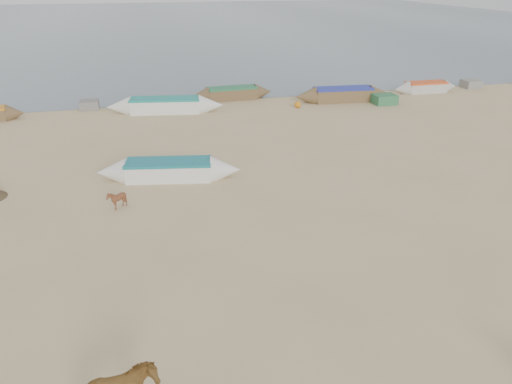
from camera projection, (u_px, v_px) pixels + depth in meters
The scene contains 6 objects.
ground at pixel (289, 275), 14.96m from camera, with size 140.00×140.00×0.00m, color tan.
sea at pixel (145, 22), 87.49m from camera, with size 160.00×160.00×0.00m, color slate.
calf_front at pixel (117, 200), 18.94m from camera, with size 0.63×0.71×0.78m, color brown.
near_canoe at pixel (169, 170), 21.69m from camera, with size 6.24×1.26×0.83m, color white, non-canonical shape.
waterline_canoes at pixel (196, 102), 32.87m from camera, with size 61.31×4.50×0.97m.
beach_clutter at pixel (240, 103), 33.21m from camera, with size 44.48×4.75×0.64m.
Camera 1 is at (-4.13, -12.00, 8.36)m, focal length 35.00 mm.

